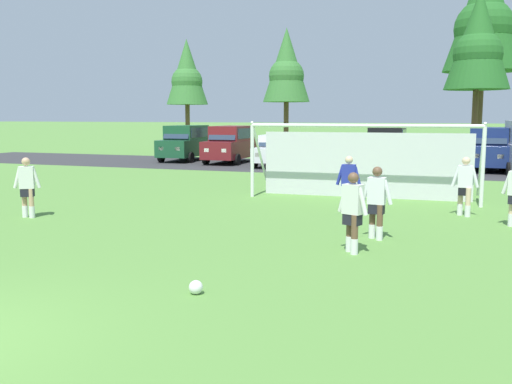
{
  "coord_description": "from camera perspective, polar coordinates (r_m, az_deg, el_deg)",
  "views": [
    {
      "loc": [
        6.19,
        -4.64,
        2.76
      ],
      "look_at": [
        1.78,
        7.53,
        1.01
      ],
      "focal_mm": 39.9,
      "sensor_mm": 36.0,
      "label": 1
    }
  ],
  "objects": [
    {
      "name": "ground_plane",
      "position": [
        20.78,
        2.41,
        0.03
      ],
      "size": [
        400.0,
        400.0,
        0.0
      ],
      "primitive_type": "plane",
      "color": "#598C3D"
    },
    {
      "name": "parked_car_slot_center_left",
      "position": [
        31.17,
        2.14,
        4.2
      ],
      "size": [
        2.25,
        4.31,
        1.72
      ],
      "color": "silver",
      "rests_on": "ground"
    },
    {
      "name": "player_midfield_center",
      "position": [
        16.64,
        20.2,
        0.52
      ],
      "size": [
        0.73,
        0.34,
        1.64
      ],
      "color": "beige",
      "rests_on": "ground"
    },
    {
      "name": "parked_car_slot_center",
      "position": [
        31.09,
        6.56,
        4.14
      ],
      "size": [
        2.06,
        4.21,
        1.72
      ],
      "color": "red",
      "rests_on": "ground"
    },
    {
      "name": "player_trailing_back",
      "position": [
        16.19,
        9.25,
        0.71
      ],
      "size": [
        0.74,
        0.33,
        1.64
      ],
      "color": "beige",
      "rests_on": "ground"
    },
    {
      "name": "tree_mid_left",
      "position": [
        41.75,
        3.08,
        12.34
      ],
      "size": [
        3.37,
        3.37,
        8.99
      ],
      "color": "brown",
      "rests_on": "ground"
    },
    {
      "name": "parked_car_slot_far_left",
      "position": [
        35.35,
        -7.06,
        4.94
      ],
      "size": [
        2.31,
        4.69,
        2.16
      ],
      "color": "#194C2D",
      "rests_on": "ground"
    },
    {
      "name": "player_winger_left",
      "position": [
        12.95,
        11.99,
        -1.09
      ],
      "size": [
        0.73,
        0.31,
        1.64
      ],
      "color": "brown",
      "rests_on": "ground"
    },
    {
      "name": "parked_car_slot_center_right",
      "position": [
        31.62,
        12.99,
        4.49
      ],
      "size": [
        2.2,
        4.63,
        2.16
      ],
      "color": "black",
      "rests_on": "ground"
    },
    {
      "name": "tree_center_back",
      "position": [
        38.54,
        21.4,
        13.77
      ],
      "size": [
        3.93,
        3.93,
        10.47
      ],
      "color": "brown",
      "rests_on": "ground"
    },
    {
      "name": "soccer_ball",
      "position": [
        9.0,
        -6.04,
        -9.48
      ],
      "size": [
        0.22,
        0.22,
        0.22
      ],
      "color": "white",
      "rests_on": "ground"
    },
    {
      "name": "player_striker_near",
      "position": [
        16.59,
        -21.96,
        0.41
      ],
      "size": [
        0.71,
        0.4,
        1.64
      ],
      "color": "tan",
      "rests_on": "ground"
    },
    {
      "name": "tree_left_edge",
      "position": [
        46.19,
        -6.94,
        11.64
      ],
      "size": [
        3.28,
        3.28,
        8.74
      ],
      "color": "brown",
      "rests_on": "ground"
    },
    {
      "name": "soccer_goal",
      "position": [
        19.3,
        10.75,
        3.18
      ],
      "size": [
        7.47,
        2.16,
        2.57
      ],
      "color": "white",
      "rests_on": "ground"
    },
    {
      "name": "parking_lot_strip",
      "position": [
        30.99,
        8.33,
        2.49
      ],
      "size": [
        52.0,
        8.4,
        0.01
      ],
      "primitive_type": "cube",
      "color": "#333335",
      "rests_on": "ground"
    },
    {
      "name": "player_winger_right",
      "position": [
        11.56,
        9.65,
        -2.07
      ],
      "size": [
        0.69,
        0.41,
        1.64
      ],
      "color": "brown",
      "rests_on": "ground"
    },
    {
      "name": "parked_car_slot_left",
      "position": [
        33.41,
        -2.5,
        4.84
      ],
      "size": [
        2.16,
        4.61,
        2.16
      ],
      "color": "maroon",
      "rests_on": "ground"
    },
    {
      "name": "tree_mid_right",
      "position": [
        41.95,
        21.96,
        16.21
      ],
      "size": [
        5.11,
        5.11,
        13.63
      ],
      "color": "brown",
      "rests_on": "ground"
    },
    {
      "name": "parked_car_slot_right",
      "position": [
        31.14,
        22.25,
        4.07
      ],
      "size": [
        2.23,
        4.65,
        2.16
      ],
      "color": "navy",
      "rests_on": "ground"
    }
  ]
}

